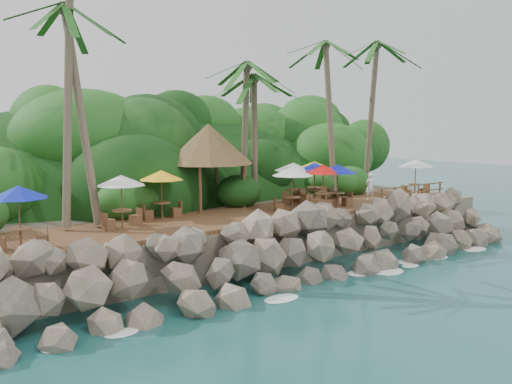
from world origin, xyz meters
TOP-DOWN VIEW (x-y plane):
  - ground at (0.00, 0.00)m, footprint 140.00×140.00m
  - land_base at (0.00, 16.00)m, footprint 32.00×25.20m
  - jungle_hill at (0.00, 23.50)m, footprint 44.80×28.00m
  - seawall at (0.00, 2.00)m, footprint 29.00×4.00m
  - terrace at (0.00, 6.00)m, footprint 26.00×5.00m
  - jungle_foliage at (0.00, 15.00)m, footprint 44.00×16.00m
  - foam_line at (0.00, 0.30)m, footprint 25.20×0.80m
  - palms at (1.14, 8.73)m, footprint 26.30×7.21m
  - palapa at (-0.82, 9.26)m, footprint 4.93×4.93m
  - dining_clusters at (1.34, 6.11)m, footprint 25.78×4.91m
  - railing at (9.86, 3.65)m, footprint 6.10×0.10m
  - waiter at (8.44, 5.70)m, footprint 0.67×0.53m

SIDE VIEW (x-z plane):
  - ground at x=0.00m, z-range 0.00..0.00m
  - jungle_hill at x=0.00m, z-range -7.70..7.70m
  - jungle_foliage at x=0.00m, z-range -6.00..6.00m
  - foam_line at x=0.00m, z-range 0.00..0.06m
  - land_base at x=0.00m, z-range 0.00..2.10m
  - seawall at x=0.00m, z-range 0.00..2.30m
  - terrace at x=0.00m, z-range 2.10..2.30m
  - railing at x=9.86m, z-range 2.41..3.41m
  - waiter at x=8.44m, z-range 2.30..3.92m
  - dining_clusters at x=1.34m, z-range 3.08..5.44m
  - palapa at x=-0.82m, z-range 3.49..8.09m
  - palms at x=1.14m, z-range 4.90..18.85m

